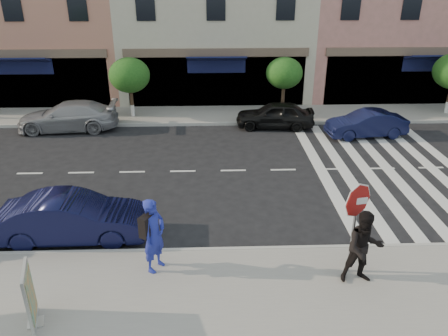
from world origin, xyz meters
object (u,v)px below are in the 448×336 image
car_far_mid (275,115)px  stop_sign (357,209)px  car_near_mid (73,218)px  car_far_right (366,124)px  walker (364,248)px  car_far_left (68,116)px  photographer (154,235)px  poster_board (30,298)px

car_far_mid → stop_sign: bearing=6.2°
car_near_mid → car_far_right: (11.45, 8.29, -0.08)m
walker → car_far_left: (-10.69, 12.09, -0.43)m
photographer → car_far_left: bearing=56.1°
car_far_left → car_far_mid: 10.24m
stop_sign → car_far_right: size_ratio=0.68×
photographer → car_far_mid: (4.72, 11.41, -0.51)m
car_far_right → poster_board: bearing=-50.1°
photographer → car_far_mid: size_ratio=0.53×
stop_sign → car_far_mid: bearing=81.6°
car_near_mid → car_far_right: 14.14m
stop_sign → car_near_mid: bearing=155.4°
stop_sign → photographer: 5.07m
walker → car_far_left: bearing=129.4°
stop_sign → poster_board: 7.71m
photographer → walker: bearing=-67.3°
walker → poster_board: size_ratio=1.33×
poster_board → car_far_mid: bearing=45.6°
car_far_mid → car_far_right: 4.38m
walker → car_near_mid: bearing=160.9°
photographer → walker: (5.17, -0.68, -0.03)m
poster_board → car_far_right: 16.42m
stop_sign → car_far_right: stop_sign is taller
poster_board → car_far_left: (-3.06, 13.30, -0.16)m
poster_board → car_far_right: bearing=30.3°
stop_sign → car_near_mid: size_ratio=0.60×
walker → car_far_mid: bearing=90.1°
car_far_left → car_far_mid: bearing=87.1°
car_far_left → stop_sign: bearing=39.0°
car_far_right → car_far_left: bearing=-102.1°
photographer → car_far_left: (-5.52, 11.41, -0.47)m
poster_board → car_far_mid: (7.18, 13.30, -0.20)m
car_near_mid → car_far_left: bearing=15.3°
car_far_mid → car_far_right: size_ratio=1.03×
stop_sign → poster_board: (-7.46, -1.58, -1.14)m
walker → poster_board: walker is taller
walker → car_near_mid: size_ratio=0.46×
stop_sign → car_far_mid: 11.80m
car_far_mid → car_far_left: bearing=-85.1°
car_far_left → car_far_right: bearing=81.5°
stop_sign → car_far_left: stop_sign is taller
stop_sign → photographer: (-4.99, 0.31, -0.84)m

